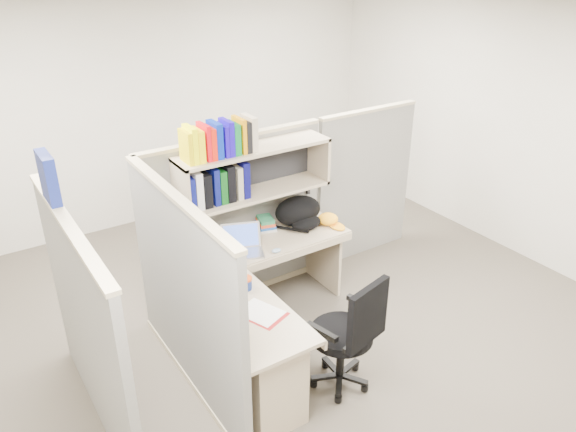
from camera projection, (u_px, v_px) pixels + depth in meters
ground at (289, 343)px, 4.87m from camera, size 6.00×6.00×0.00m
room_shell at (289, 169)px, 4.15m from camera, size 6.00×6.00×6.00m
cubicle at (222, 241)px, 4.63m from camera, size 3.79×1.84×1.95m
desk at (265, 336)px, 4.26m from camera, size 1.74×1.75×0.73m
laptop at (243, 241)px, 4.74m from camera, size 0.44×0.44×0.24m
backpack at (302, 213)px, 5.20m from camera, size 0.55×0.49×0.27m
orange_cap at (328, 219)px, 5.28m from camera, size 0.25×0.27×0.10m
snack_canister at (245, 283)px, 4.30m from camera, size 0.10×0.10×0.10m
tissue_box at (230, 321)px, 3.79m from camera, size 0.14×0.14×0.20m
mouse at (276, 251)px, 4.82m from camera, size 0.10×0.07×0.03m
paper_cup at (244, 234)px, 5.01m from camera, size 0.09×0.09×0.11m
book_stack at (266, 223)px, 5.20m from camera, size 0.21×0.25×0.10m
loose_paper at (260, 312)px, 4.04m from camera, size 0.32×0.37×0.00m
task_chair at (346, 350)px, 4.24m from camera, size 0.57×0.52×1.00m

